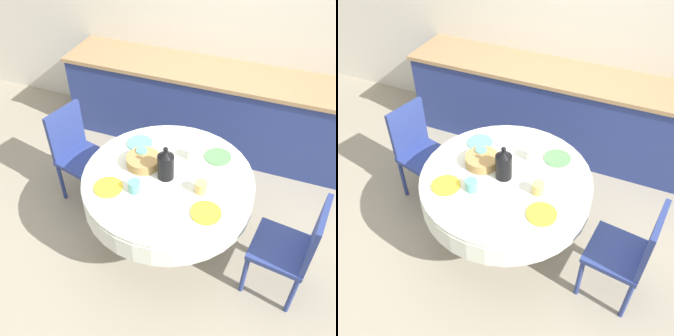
# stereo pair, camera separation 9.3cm
# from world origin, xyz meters

# --- Properties ---
(ground_plane) EXTENTS (12.00, 12.00, 0.00)m
(ground_plane) POSITION_xyz_m (0.00, 0.00, 0.00)
(ground_plane) COLOR #9E937F
(wall_back) EXTENTS (7.00, 0.05, 2.60)m
(wall_back) POSITION_xyz_m (0.00, 1.77, 1.30)
(wall_back) COLOR silver
(wall_back) RESTS_ON ground_plane
(kitchen_counter) EXTENTS (3.24, 0.64, 0.89)m
(kitchen_counter) POSITION_xyz_m (0.00, 1.43, 0.45)
(kitchen_counter) COLOR navy
(kitchen_counter) RESTS_ON ground_plane
(dining_table) EXTENTS (1.30, 1.30, 0.74)m
(dining_table) POSITION_xyz_m (0.00, 0.00, 0.62)
(dining_table) COLOR tan
(dining_table) RESTS_ON ground_plane
(chair_left) EXTENTS (0.45, 0.45, 0.92)m
(chair_left) POSITION_xyz_m (0.98, -0.13, 0.51)
(chair_left) COLOR navy
(chair_left) RESTS_ON ground_plane
(chair_right) EXTENTS (0.49, 0.49, 0.92)m
(chair_right) POSITION_xyz_m (-0.96, 0.24, 0.51)
(chair_right) COLOR navy
(chair_right) RESTS_ON ground_plane
(plate_near_left) EXTENTS (0.21, 0.21, 0.01)m
(plate_near_left) POSITION_xyz_m (-0.36, -0.27, 0.75)
(plate_near_left) COLOR yellow
(plate_near_left) RESTS_ON dining_table
(cup_near_left) EXTENTS (0.09, 0.09, 0.09)m
(cup_near_left) POSITION_xyz_m (-0.17, -0.23, 0.79)
(cup_near_left) COLOR #5BA39E
(cup_near_left) RESTS_ON dining_table
(plate_near_right) EXTENTS (0.21, 0.21, 0.01)m
(plate_near_right) POSITION_xyz_m (0.37, -0.25, 0.75)
(plate_near_right) COLOR yellow
(plate_near_right) RESTS_ON dining_table
(cup_near_right) EXTENTS (0.09, 0.09, 0.09)m
(cup_near_right) POSITION_xyz_m (0.27, -0.07, 0.79)
(cup_near_right) COLOR #DBB766
(cup_near_right) RESTS_ON dining_table
(plate_far_left) EXTENTS (0.21, 0.21, 0.01)m
(plate_far_left) POSITION_xyz_m (-0.35, 0.28, 0.75)
(plate_far_left) COLOR #60BCB7
(plate_far_left) RESTS_ON dining_table
(cup_far_left) EXTENTS (0.09, 0.09, 0.09)m
(cup_far_left) POSITION_xyz_m (-0.26, 0.11, 0.79)
(cup_far_left) COLOR #5BA39E
(cup_far_left) RESTS_ON dining_table
(plate_far_right) EXTENTS (0.21, 0.21, 0.01)m
(plate_far_right) POSITION_xyz_m (0.29, 0.34, 0.75)
(plate_far_right) COLOR #5BA85B
(plate_far_right) RESTS_ON dining_table
(cup_far_right) EXTENTS (0.09, 0.09, 0.09)m
(cup_far_right) POSITION_xyz_m (0.10, 0.26, 0.79)
(cup_far_right) COLOR white
(cup_far_right) RESTS_ON dining_table
(coffee_carafe) EXTENTS (0.12, 0.12, 0.28)m
(coffee_carafe) POSITION_xyz_m (-0.01, -0.01, 0.86)
(coffee_carafe) COLOR black
(coffee_carafe) RESTS_ON dining_table
(bread_basket) EXTENTS (0.26, 0.26, 0.08)m
(bread_basket) POSITION_xyz_m (-0.22, 0.05, 0.78)
(bread_basket) COLOR #AD844C
(bread_basket) RESTS_ON dining_table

